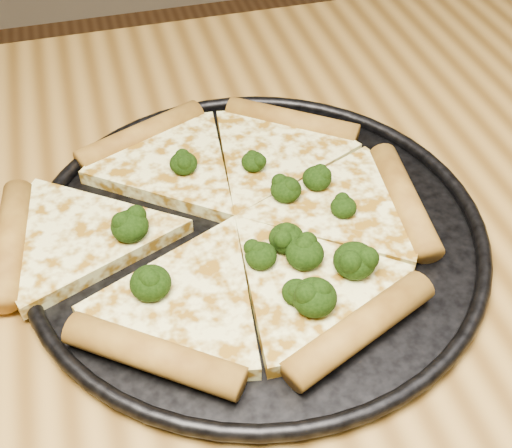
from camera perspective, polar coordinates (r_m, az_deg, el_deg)
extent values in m
cube|color=olive|center=(0.60, -2.78, -4.97)|extent=(1.20, 0.90, 0.04)
cube|color=brown|center=(1.29, 17.39, 1.88)|extent=(0.06, 0.06, 0.71)
cylinder|color=black|center=(0.61, 0.00, -0.88)|extent=(0.40, 0.40, 0.01)
torus|color=black|center=(0.60, 0.00, -0.41)|extent=(0.41, 0.41, 0.01)
cylinder|color=#A9772A|center=(0.72, 3.05, 8.66)|extent=(0.13, 0.11, 0.03)
cylinder|color=#A9772A|center=(0.71, -9.69, 7.40)|extent=(0.14, 0.08, 0.03)
cylinder|color=#A9772A|center=(0.62, -20.05, -1.44)|extent=(0.04, 0.14, 0.03)
cylinder|color=#A9772A|center=(0.51, -8.66, -10.91)|extent=(0.13, 0.11, 0.03)
cylinder|color=#A9772A|center=(0.53, 8.81, -8.73)|extent=(0.14, 0.08, 0.03)
cylinder|color=#A9772A|center=(0.64, 12.42, 2.03)|extent=(0.04, 0.14, 0.03)
ellipsoid|color=black|center=(0.53, 3.47, -5.77)|extent=(0.02, 0.02, 0.02)
ellipsoid|color=black|center=(0.56, 4.14, -2.49)|extent=(0.03, 0.03, 0.02)
ellipsoid|color=black|center=(0.57, 2.60, -1.21)|extent=(0.03, 0.03, 0.02)
ellipsoid|color=black|center=(0.56, 8.36, -3.08)|extent=(0.04, 0.04, 0.03)
ellipsoid|color=black|center=(0.63, 5.18, 3.89)|extent=(0.03, 0.03, 0.02)
ellipsoid|color=black|center=(0.65, -0.21, 5.30)|extent=(0.02, 0.02, 0.02)
ellipsoid|color=black|center=(0.65, -6.16, 5.13)|extent=(0.03, 0.03, 0.02)
ellipsoid|color=black|center=(0.54, -8.92, -4.96)|extent=(0.03, 0.03, 0.03)
ellipsoid|color=black|center=(0.62, 2.55, 2.94)|extent=(0.03, 0.03, 0.02)
ellipsoid|color=black|center=(0.56, 0.42, -2.70)|extent=(0.03, 0.03, 0.02)
ellipsoid|color=black|center=(0.53, 4.97, -6.20)|extent=(0.04, 0.04, 0.03)
ellipsoid|color=black|center=(0.59, -10.64, -0.19)|extent=(0.03, 0.03, 0.02)
ellipsoid|color=black|center=(0.61, 7.42, 1.43)|extent=(0.02, 0.02, 0.02)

